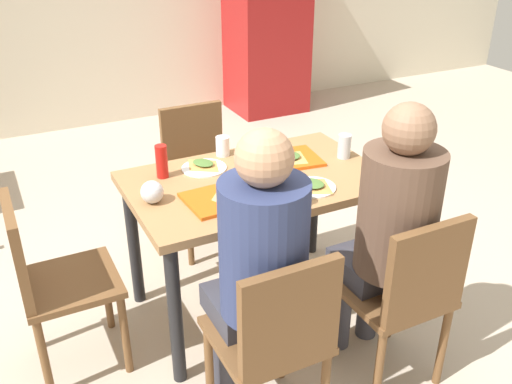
% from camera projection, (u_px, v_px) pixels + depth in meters
% --- Properties ---
extents(ground_plane, '(10.00, 10.00, 0.02)m').
position_uv_depth(ground_plane, '(256.00, 305.00, 3.01)').
color(ground_plane, '#B7A893').
extents(main_table, '(1.20, 0.76, 0.74)m').
position_uv_depth(main_table, '(256.00, 197.00, 2.72)').
color(main_table, '#9E7247').
rests_on(main_table, ground_plane).
extents(chair_near_left, '(0.40, 0.40, 0.85)m').
position_uv_depth(chair_near_left, '(276.00, 336.00, 2.05)').
color(chair_near_left, brown).
rests_on(chair_near_left, ground_plane).
extents(chair_near_right, '(0.40, 0.40, 0.85)m').
position_uv_depth(chair_near_right, '(406.00, 291.00, 2.29)').
color(chair_near_right, brown).
rests_on(chair_near_right, ground_plane).
extents(chair_far_side, '(0.40, 0.40, 0.85)m').
position_uv_depth(chair_far_side, '(199.00, 166.00, 3.39)').
color(chair_far_side, brown).
rests_on(chair_far_side, ground_plane).
extents(chair_left_end, '(0.40, 0.40, 0.85)m').
position_uv_depth(chair_left_end, '(48.00, 275.00, 2.39)').
color(chair_left_end, brown).
rests_on(chair_left_end, ground_plane).
extents(person_in_red, '(0.32, 0.42, 1.26)m').
position_uv_depth(person_in_red, '(259.00, 260.00, 2.05)').
color(person_in_red, '#383842').
rests_on(person_in_red, ground_plane).
extents(person_in_brown_jacket, '(0.32, 0.42, 1.26)m').
position_uv_depth(person_in_brown_jacket, '(391.00, 223.00, 2.29)').
color(person_in_brown_jacket, '#383842').
rests_on(person_in_brown_jacket, ground_plane).
extents(tray_red_near, '(0.37, 0.28, 0.02)m').
position_uv_depth(tray_red_near, '(227.00, 197.00, 2.48)').
color(tray_red_near, '#D85914').
rests_on(tray_red_near, main_table).
extents(tray_red_far, '(0.39, 0.30, 0.02)m').
position_uv_depth(tray_red_far, '(283.00, 160.00, 2.84)').
color(tray_red_far, '#D85914').
rests_on(tray_red_far, main_table).
extents(paper_plate_center, '(0.22, 0.22, 0.01)m').
position_uv_depth(paper_plate_center, '(204.00, 168.00, 2.76)').
color(paper_plate_center, white).
rests_on(paper_plate_center, main_table).
extents(paper_plate_near_edge, '(0.22, 0.22, 0.01)m').
position_uv_depth(paper_plate_near_edge, '(312.00, 187.00, 2.57)').
color(paper_plate_near_edge, white).
rests_on(paper_plate_near_edge, main_table).
extents(pizza_slice_a, '(0.15, 0.21, 0.02)m').
position_uv_depth(pizza_slice_a, '(231.00, 195.00, 2.46)').
color(pizza_slice_a, '#DBAD60').
rests_on(pizza_slice_a, tray_red_near).
extents(pizza_slice_b, '(0.22, 0.22, 0.02)m').
position_uv_depth(pizza_slice_b, '(289.00, 157.00, 2.83)').
color(pizza_slice_b, tan).
rests_on(pizza_slice_b, tray_red_far).
extents(pizza_slice_c, '(0.17, 0.20, 0.02)m').
position_uv_depth(pizza_slice_c, '(203.00, 164.00, 2.77)').
color(pizza_slice_c, '#C68C47').
rests_on(pizza_slice_c, paper_plate_center).
extents(pizza_slice_d, '(0.21, 0.22, 0.02)m').
position_uv_depth(pizza_slice_d, '(311.00, 185.00, 2.57)').
color(pizza_slice_d, '#C68C47').
rests_on(pizza_slice_d, paper_plate_near_edge).
extents(plastic_cup_a, '(0.07, 0.07, 0.10)m').
position_uv_depth(plastic_cup_a, '(223.00, 146.00, 2.89)').
color(plastic_cup_a, white).
rests_on(plastic_cup_a, main_table).
extents(plastic_cup_b, '(0.07, 0.07, 0.10)m').
position_uv_depth(plastic_cup_b, '(296.00, 195.00, 2.40)').
color(plastic_cup_b, white).
rests_on(plastic_cup_b, main_table).
extents(soda_can, '(0.07, 0.07, 0.12)m').
position_uv_depth(soda_can, '(344.00, 146.00, 2.86)').
color(soda_can, '#B7BCC6').
rests_on(soda_can, main_table).
extents(condiment_bottle, '(0.06, 0.06, 0.16)m').
position_uv_depth(condiment_bottle, '(162.00, 161.00, 2.64)').
color(condiment_bottle, red).
rests_on(condiment_bottle, main_table).
extents(foil_bundle, '(0.10, 0.10, 0.10)m').
position_uv_depth(foil_bundle, '(152.00, 192.00, 2.43)').
color(foil_bundle, silver).
rests_on(foil_bundle, main_table).
extents(drink_fridge, '(0.70, 0.60, 1.90)m').
position_uv_depth(drink_fridge, '(267.00, 14.00, 5.46)').
color(drink_fridge, maroon).
rests_on(drink_fridge, ground_plane).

